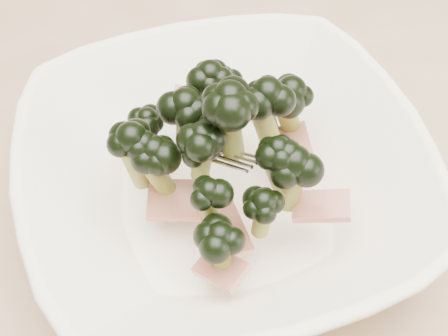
% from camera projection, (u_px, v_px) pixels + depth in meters
% --- Properties ---
extents(dining_table, '(1.20, 0.80, 0.75)m').
position_uv_depth(dining_table, '(300.00, 308.00, 0.56)').
color(dining_table, tan).
rests_on(dining_table, ground).
extents(broccoli_dish, '(0.39, 0.39, 0.14)m').
position_uv_depth(broccoli_dish, '(224.00, 174.00, 0.47)').
color(broccoli_dish, white).
rests_on(broccoli_dish, dining_table).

